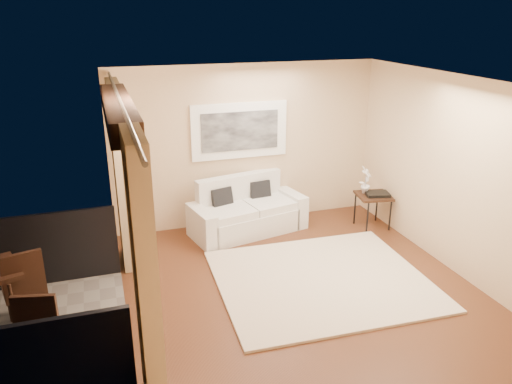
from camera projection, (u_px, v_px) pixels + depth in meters
floor at (302, 291)px, 6.58m from camera, size 5.00×5.00×0.00m
room_shell at (118, 110)px, 5.10m from camera, size 5.00×6.40×5.00m
balcony at (30, 325)px, 5.56m from camera, size 1.81×2.60×1.17m
curtains at (130, 217)px, 5.51m from camera, size 0.16×4.80×2.64m
artwork at (240, 131)px, 8.19m from camera, size 1.62×0.07×0.92m
rug at (321, 280)px, 6.81m from camera, size 2.89×2.54×0.04m
sofa at (246, 212)px, 8.29m from camera, size 2.01×1.18×0.91m
side_table at (373, 198)px, 8.35m from camera, size 0.61×0.61×0.58m
tray at (377, 194)px, 8.29m from camera, size 0.43×0.36×0.05m
orchid at (366, 180)px, 8.32m from camera, size 0.30×0.29×0.47m
balcony_chair_far at (24, 284)px, 5.59m from camera, size 0.53×0.54×1.01m
balcony_chair_near at (36, 337)px, 4.73m from camera, size 0.50×0.50×0.96m
glass_b at (0, 264)px, 5.46m from camera, size 0.06×0.06×0.12m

